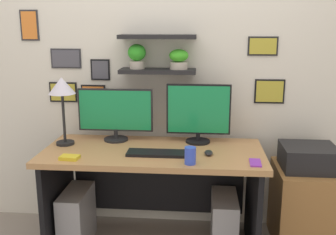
% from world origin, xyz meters
% --- Properties ---
extents(back_wall_assembly, '(4.40, 0.24, 2.70)m').
position_xyz_m(back_wall_assembly, '(-0.00, 0.44, 1.35)').
color(back_wall_assembly, silver).
rests_on(back_wall_assembly, ground).
extents(desk, '(1.54, 0.68, 0.75)m').
position_xyz_m(desk, '(0.00, 0.05, 0.54)').
color(desk, tan).
rests_on(desk, ground).
extents(monitor_left, '(0.56, 0.18, 0.39)m').
position_xyz_m(monitor_left, '(-0.31, 0.22, 0.96)').
color(monitor_left, black).
rests_on(monitor_left, desk).
extents(monitor_right, '(0.47, 0.18, 0.44)m').
position_xyz_m(monitor_right, '(0.31, 0.22, 0.97)').
color(monitor_right, black).
rests_on(monitor_right, desk).
extents(keyboard, '(0.44, 0.14, 0.02)m').
position_xyz_m(keyboard, '(0.06, -0.10, 0.76)').
color(keyboard, black).
rests_on(keyboard, desk).
extents(computer_mouse, '(0.06, 0.09, 0.03)m').
position_xyz_m(computer_mouse, '(0.38, -0.07, 0.77)').
color(computer_mouse, black).
rests_on(computer_mouse, desk).
extents(desk_lamp, '(0.19, 0.19, 0.49)m').
position_xyz_m(desk_lamp, '(-0.66, 0.08, 1.15)').
color(desk_lamp, black).
rests_on(desk_lamp, desk).
extents(cell_phone, '(0.08, 0.14, 0.01)m').
position_xyz_m(cell_phone, '(0.68, -0.21, 0.76)').
color(cell_phone, purple).
rests_on(cell_phone, desk).
extents(scissors_tray, '(0.13, 0.09, 0.02)m').
position_xyz_m(scissors_tray, '(-0.52, -0.24, 0.76)').
color(scissors_tray, yellow).
rests_on(scissors_tray, desk).
extents(water_cup, '(0.07, 0.07, 0.11)m').
position_xyz_m(water_cup, '(0.27, -0.26, 0.81)').
color(water_cup, blue).
rests_on(water_cup, desk).
extents(drawer_cabinet, '(0.44, 0.50, 0.59)m').
position_xyz_m(drawer_cabinet, '(1.10, 0.15, 0.30)').
color(drawer_cabinet, '#9E6B38').
rests_on(drawer_cabinet, ground).
extents(printer, '(0.38, 0.34, 0.17)m').
position_xyz_m(printer, '(1.10, 0.15, 0.68)').
color(printer, black).
rests_on(printer, drawer_cabinet).
extents(computer_tower_left, '(0.18, 0.40, 0.42)m').
position_xyz_m(computer_tower_left, '(-0.57, -0.01, 0.21)').
color(computer_tower_left, '#99999E').
rests_on(computer_tower_left, ground).
extents(computer_tower_right, '(0.18, 0.40, 0.40)m').
position_xyz_m(computer_tower_right, '(0.51, 0.03, 0.20)').
color(computer_tower_right, '#99999E').
rests_on(computer_tower_right, ground).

